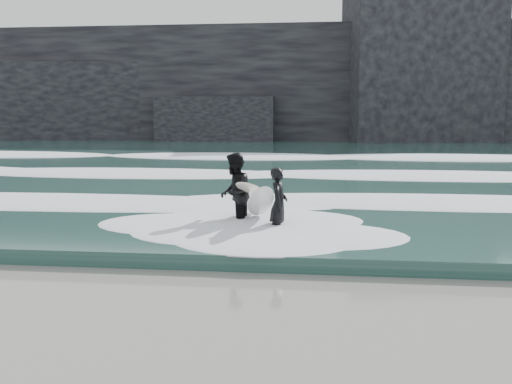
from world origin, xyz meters
The scene contains 8 objects.
ground centered at (0.00, 0.00, 0.00)m, with size 120.00×120.00×0.00m, color olive.
sea centered at (0.00, 29.00, 0.15)m, with size 90.00×52.00×0.30m, color #254941.
headland centered at (0.00, 46.00, 5.00)m, with size 70.00×9.00×10.00m, color black.
foam_near centered at (0.00, 9.00, 0.40)m, with size 60.00×3.20×0.20m, color white.
foam_mid centered at (0.00, 16.00, 0.42)m, with size 60.00×4.00×0.24m, color white.
foam_far centered at (0.00, 25.00, 0.45)m, with size 60.00×4.80×0.30m, color white.
surfer_left centered at (-0.04, 5.65, 0.80)m, with size 1.06×1.93×1.58m.
surfer_right centered at (-0.96, 6.28, 0.93)m, with size 1.19×2.12×1.84m.
Camera 1 is at (0.97, -6.48, 2.77)m, focal length 40.00 mm.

